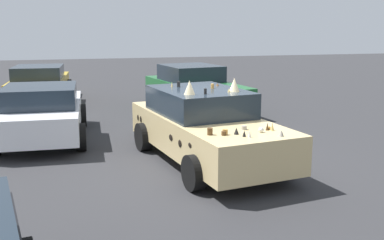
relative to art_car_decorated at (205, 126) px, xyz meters
The scene contains 5 objects.
ground_plane 0.75m from the art_car_decorated, behind, with size 60.00×60.00×0.00m, color #2D2D30.
art_car_decorated is the anchor object (origin of this frame).
parked_sedan_far_right 5.81m from the art_car_decorated, 13.04° to the right, with size 4.85×2.66×1.45m.
parked_sedan_near_right 9.18m from the art_car_decorated, 23.55° to the left, with size 4.33×2.22×1.34m.
parked_sedan_row_back_center 4.28m from the art_car_decorated, 50.42° to the left, with size 4.14×2.15×1.35m.
Camera 1 is at (-8.67, 2.60, 2.77)m, focal length 42.97 mm.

